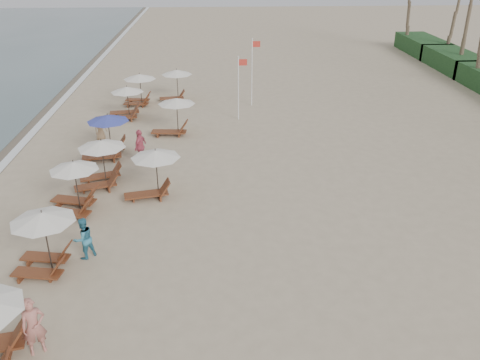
{
  "coord_description": "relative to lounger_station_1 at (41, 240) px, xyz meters",
  "views": [
    {
      "loc": [
        -0.11,
        -15.17,
        10.6
      ],
      "look_at": [
        1.0,
        4.33,
        1.3
      ],
      "focal_mm": 37.49,
      "sensor_mm": 36.0,
      "label": 1
    }
  ],
  "objects": [
    {
      "name": "ground",
      "position": [
        6.14,
        0.04,
        -1.29
      ],
      "size": [
        160.0,
        160.0,
        0.0
      ],
      "primitive_type": "plane",
      "color": "tan",
      "rests_on": "ground"
    },
    {
      "name": "foam_line",
      "position": [
        -5.06,
        10.04,
        -1.27
      ],
      "size": [
        0.5,
        140.0,
        0.02
      ],
      "primitive_type": "cube",
      "color": "white",
      "rests_on": "ground"
    },
    {
      "name": "lounger_station_1",
      "position": [
        0.0,
        0.0,
        0.0
      ],
      "size": [
        2.44,
        2.24,
        2.36
      ],
      "color": "brown",
      "rests_on": "ground"
    },
    {
      "name": "lounger_station_2",
      "position": [
        -0.07,
        4.33,
        -0.2
      ],
      "size": [
        2.53,
        2.3,
        2.33
      ],
      "color": "brown",
      "rests_on": "ground"
    },
    {
      "name": "lounger_station_3",
      "position": [
        0.62,
        6.86,
        -0.13
      ],
      "size": [
        2.6,
        2.38,
        2.31
      ],
      "color": "brown",
      "rests_on": "ground"
    },
    {
      "name": "lounger_station_4",
      "position": [
        0.23,
        10.46,
        -0.17
      ],
      "size": [
        2.68,
        2.24,
        2.38
      ],
      "color": "brown",
      "rests_on": "ground"
    },
    {
      "name": "lounger_station_5",
      "position": [
        0.27,
        17.08,
        -0.25
      ],
      "size": [
        2.54,
        2.14,
        2.13
      ],
      "color": "brown",
      "rests_on": "ground"
    },
    {
      "name": "lounger_station_6",
      "position": [
        0.79,
        20.12,
        -0.05
      ],
      "size": [
        2.45,
        2.29,
        2.22
      ],
      "color": "brown",
      "rests_on": "ground"
    },
    {
      "name": "inland_station_0",
      "position": [
        3.22,
        5.53,
        0.08
      ],
      "size": [
        2.73,
        2.24,
        2.22
      ],
      "color": "brown",
      "rests_on": "ground"
    },
    {
      "name": "inland_station_1",
      "position": [
        3.65,
        13.74,
        0.03
      ],
      "size": [
        2.79,
        2.24,
        2.22
      ],
      "color": "brown",
      "rests_on": "ground"
    },
    {
      "name": "inland_station_2",
      "position": [
        3.34,
        21.15,
        0.19
      ],
      "size": [
        2.55,
        2.24,
        2.22
      ],
      "color": "brown",
      "rests_on": "ground"
    },
    {
      "name": "beachgoer_near",
      "position": [
        0.9,
        -3.98,
        -0.37
      ],
      "size": [
        0.79,
        0.7,
        1.82
      ],
      "primitive_type": "imported",
      "rotation": [
        0.0,
        0.0,
        0.49
      ],
      "color": "#B66E62",
      "rests_on": "ground"
    },
    {
      "name": "beachgoer_mid_a",
      "position": [
        1.21,
        0.75,
        -0.47
      ],
      "size": [
        1.0,
        0.99,
        1.63
      ],
      "primitive_type": "imported",
      "rotation": [
        0.0,
        0.0,
        3.91
      ],
      "color": "teal",
      "rests_on": "ground"
    },
    {
      "name": "beachgoer_far_a",
      "position": [
        2.21,
        9.56,
        -0.36
      ],
      "size": [
        0.81,
        1.17,
        1.85
      ],
      "primitive_type": "imported",
      "rotation": [
        0.0,
        0.0,
        4.34
      ],
      "color": "#CB5168",
      "rests_on": "ground"
    },
    {
      "name": "beachgoer_far_b",
      "position": [
        -0.55,
        13.03,
        -0.53
      ],
      "size": [
        0.87,
        0.86,
        1.52
      ],
      "primitive_type": "imported",
      "rotation": [
        0.0,
        0.0,
        0.74
      ],
      "color": "#A27E58",
      "rests_on": "ground"
    },
    {
      "name": "flag_pole_near",
      "position": [
        7.76,
        16.42,
        1.03
      ],
      "size": [
        0.59,
        0.08,
        4.16
      ],
      "color": "silver",
      "rests_on": "ground"
    },
    {
      "name": "flag_pole_far",
      "position": [
        8.87,
        19.51,
        1.32
      ],
      "size": [
        0.6,
        0.08,
        4.71
      ],
      "color": "silver",
      "rests_on": "ground"
    }
  ]
}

